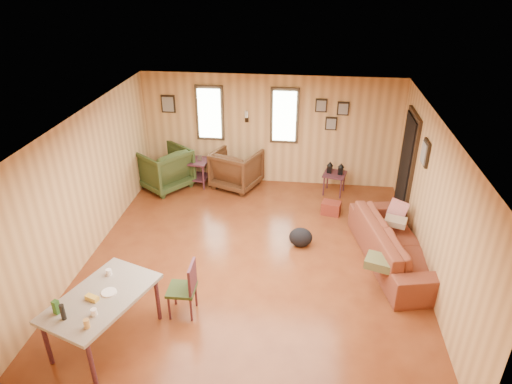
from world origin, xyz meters
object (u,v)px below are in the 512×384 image
recliner_brown (237,167)px  dining_table (101,301)px  sofa (398,238)px  end_table (196,168)px  recliner_green (164,166)px  side_table (335,172)px

recliner_brown → dining_table: 4.81m
sofa → end_table: (-3.95, 2.46, -0.06)m
recliner_green → end_table: recliner_green is taller
dining_table → end_table: bearing=108.6°
sofa → recliner_green: size_ratio=2.41×
end_table → recliner_green: bearing=-161.6°
sofa → side_table: size_ratio=3.32×
dining_table → side_table: bearing=75.8°
recliner_brown → side_table: (2.11, -0.08, 0.03)m
sofa → side_table: 2.55m
recliner_brown → side_table: recliner_brown is taller
end_table → dining_table: size_ratio=0.44×
side_table → dining_table: (-3.11, -4.62, 0.18)m
recliner_brown → dining_table: dining_table is taller
recliner_green → side_table: (3.66, 0.14, -0.01)m
recliner_green → recliner_brown: bearing=134.9°
sofa → dining_table: 4.63m
sofa → recliner_green: bearing=51.6°
sofa → end_table: size_ratio=3.32×
sofa → recliner_brown: size_ratio=2.57×
end_table → side_table: side_table is taller
side_table → dining_table: dining_table is taller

